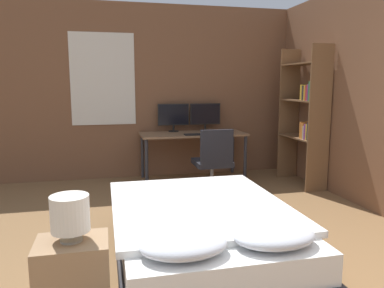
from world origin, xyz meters
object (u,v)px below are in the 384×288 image
at_px(bed, 202,235).
at_px(monitor_right, 205,115).
at_px(keyboard, 197,134).
at_px(bookshelf, 307,111).
at_px(computer_mouse, 214,133).
at_px(nightstand, 74,281).
at_px(monitor_left, 173,116).
at_px(desk, 193,138).
at_px(office_chair, 213,167).
at_px(bedside_lamp, 70,214).

xyz_separation_m(bed, monitor_right, (0.83, 2.96, 0.74)).
xyz_separation_m(keyboard, bookshelf, (1.50, -0.49, 0.35)).
bearing_deg(computer_mouse, nightstand, -120.82).
height_order(monitor_left, bookshelf, bookshelf).
xyz_separation_m(bed, desk, (0.57, 2.73, 0.40)).
bearing_deg(bookshelf, desk, 154.42).
xyz_separation_m(desk, computer_mouse, (0.27, -0.23, 0.10)).
height_order(desk, bookshelf, bookshelf).
distance_m(nightstand, office_chair, 2.98).
relative_size(keyboard, bookshelf, 0.18).
distance_m(bedside_lamp, computer_mouse, 3.55).
bearing_deg(monitor_right, bed, -105.69).
bearing_deg(bookshelf, computer_mouse, 158.42).
height_order(desk, monitor_left, monitor_left).
xyz_separation_m(monitor_left, bookshelf, (1.76, -0.96, 0.11)).
xyz_separation_m(desk, keyboard, (-0.00, -0.23, 0.09)).
bearing_deg(nightstand, monitor_right, 62.83).
xyz_separation_m(bedside_lamp, bookshelf, (3.05, 2.56, 0.39)).
relative_size(nightstand, monitor_right, 1.07).
distance_m(desk, keyboard, 0.25).
relative_size(nightstand, bedside_lamp, 1.84).
relative_size(computer_mouse, office_chair, 0.08).
bearing_deg(bed, desk, 78.15).
bearing_deg(computer_mouse, monitor_left, 138.62).
height_order(monitor_left, monitor_right, same).
bearing_deg(nightstand, keyboard, 63.11).
bearing_deg(monitor_left, keyboard, -61.02).
xyz_separation_m(monitor_left, office_chair, (0.35, -1.03, -0.62)).
bearing_deg(desk, computer_mouse, -40.50).
relative_size(monitor_left, bookshelf, 0.25).
xyz_separation_m(nightstand, office_chair, (1.64, 2.48, 0.10)).
bearing_deg(bookshelf, nightstand, -139.98).
xyz_separation_m(computer_mouse, office_chair, (-0.18, -0.56, -0.39)).
bearing_deg(monitor_right, nightstand, -117.17).
distance_m(nightstand, computer_mouse, 3.58).
bearing_deg(bedside_lamp, keyboard, 63.11).
bearing_deg(keyboard, office_chair, -80.68).
height_order(bedside_lamp, monitor_left, monitor_left).
xyz_separation_m(nightstand, monitor_right, (1.80, 3.52, 0.72)).
bearing_deg(monitor_right, office_chair, -99.19).
bearing_deg(office_chair, bookshelf, 3.15).
bearing_deg(bedside_lamp, nightstand, 0.00).
distance_m(bed, bookshelf, 3.01).
bearing_deg(office_chair, keyboard, 99.32).
distance_m(bed, monitor_right, 3.16).
distance_m(bed, bedside_lamp, 1.21).
relative_size(bedside_lamp, monitor_left, 0.58).
bearing_deg(desk, nightstand, -115.23).
height_order(nightstand, keyboard, keyboard).
bearing_deg(computer_mouse, bedside_lamp, -120.82).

